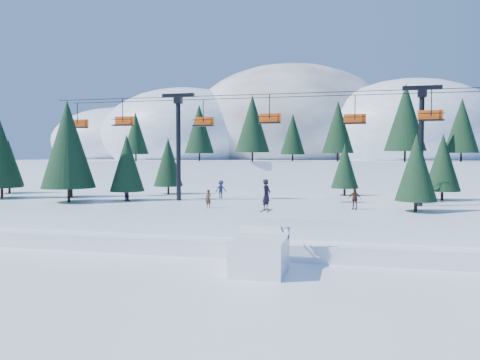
% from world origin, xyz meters
% --- Properties ---
extents(ground, '(160.00, 160.00, 0.00)m').
position_xyz_m(ground, '(0.00, 0.00, 0.00)').
color(ground, white).
rests_on(ground, ground).
extents(mid_shelf, '(70.00, 22.00, 2.50)m').
position_xyz_m(mid_shelf, '(0.00, 18.00, 1.25)').
color(mid_shelf, white).
rests_on(mid_shelf, ground).
extents(berm, '(70.00, 6.00, 1.10)m').
position_xyz_m(berm, '(0.00, 8.00, 0.55)').
color(berm, white).
rests_on(berm, ground).
extents(mountain_ridge, '(119.00, 61.11, 26.46)m').
position_xyz_m(mountain_ridge, '(-5.08, 73.34, 9.64)').
color(mountain_ridge, white).
rests_on(mountain_ridge, ground).
extents(jump_kicker, '(2.99, 4.27, 5.40)m').
position_xyz_m(jump_kicker, '(2.05, 2.12, 1.16)').
color(jump_kicker, white).
rests_on(jump_kicker, ground).
extents(chairlift, '(46.58, 3.21, 10.28)m').
position_xyz_m(chairlift, '(0.47, 18.05, 9.32)').
color(chairlift, black).
rests_on(chairlift, mid_shelf).
extents(conifer_stand, '(65.12, 17.38, 9.47)m').
position_xyz_m(conifer_stand, '(0.13, 18.21, 6.80)').
color(conifer_stand, black).
rests_on(conifer_stand, mid_shelf).
extents(distant_skiers, '(27.85, 9.53, 1.85)m').
position_xyz_m(distant_skiers, '(-1.87, 18.02, 3.39)').
color(distant_skiers, navy).
rests_on(distant_skiers, mid_shelf).
extents(banner_near, '(2.82, 0.53, 0.90)m').
position_xyz_m(banner_near, '(4.88, 5.33, 0.54)').
color(banner_near, black).
rests_on(banner_near, ground).
extents(banner_far, '(2.60, 1.23, 0.90)m').
position_xyz_m(banner_far, '(10.57, 6.57, 0.54)').
color(banner_far, black).
rests_on(banner_far, ground).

